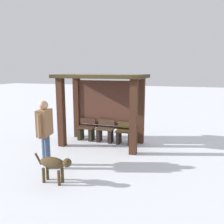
# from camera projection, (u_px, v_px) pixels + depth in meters

# --- Properties ---
(ground_plane) EXTENTS (60.00, 60.00, 0.00)m
(ground_plane) POSITION_uv_depth(u_px,v_px,m) (102.00, 144.00, 7.79)
(ground_plane) COLOR white
(bus_shelter) EXTENTS (2.91, 1.62, 2.37)m
(bus_shelter) POSITION_uv_depth(u_px,v_px,m) (103.00, 95.00, 7.61)
(bus_shelter) COLOR #3E2317
(bus_shelter) RESTS_ON ground
(bench_left_inside) EXTENTS (0.63, 0.38, 0.77)m
(bench_left_inside) POSITION_uv_depth(u_px,v_px,m) (86.00, 131.00, 8.22)
(bench_left_inside) COLOR #472B1E
(bench_left_inside) RESTS_ON ground
(bench_center_inside) EXTENTS (0.63, 0.37, 0.77)m
(bench_center_inside) POSITION_uv_depth(u_px,v_px,m) (105.00, 133.00, 8.00)
(bench_center_inside) COLOR #4B3526
(bench_center_inside) RESTS_ON ground
(bench_right_inside) EXTENTS (0.63, 0.39, 0.74)m
(bench_right_inside) POSITION_uv_depth(u_px,v_px,m) (125.00, 135.00, 7.78)
(bench_right_inside) COLOR #4D3C1F
(bench_right_inside) RESTS_ON ground
(person_walking) EXTENTS (0.37, 0.67, 1.76)m
(person_walking) POSITION_uv_depth(u_px,v_px,m) (45.00, 128.00, 5.80)
(person_walking) COLOR #966A46
(person_walking) RESTS_ON ground
(dog) EXTENTS (0.94, 0.25, 0.65)m
(dog) POSITION_uv_depth(u_px,v_px,m) (54.00, 164.00, 5.04)
(dog) COLOR #48371F
(dog) RESTS_ON ground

